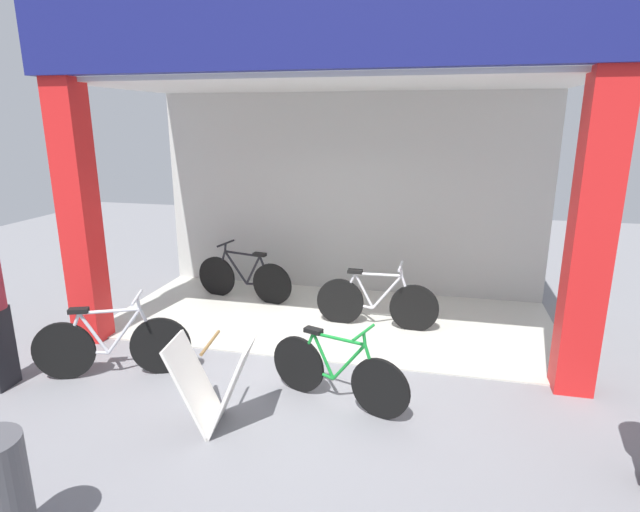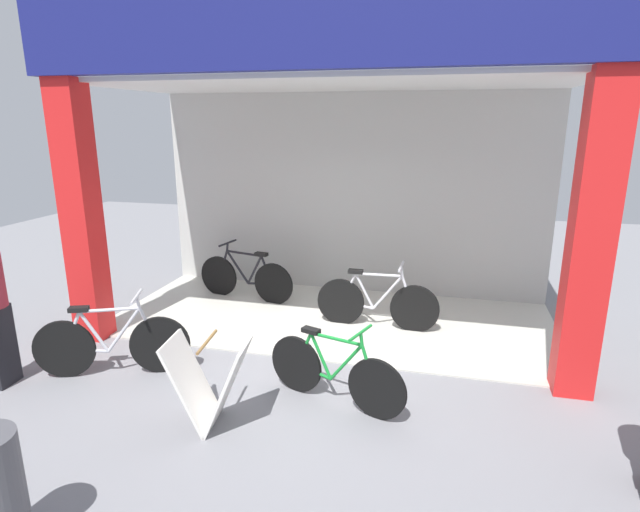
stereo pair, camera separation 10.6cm
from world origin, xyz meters
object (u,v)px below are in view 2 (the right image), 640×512
object	(u,v)px
bicycle_parked_1	(112,344)
sandwich_board_sign	(210,383)
bicycle_parked_0	(334,372)
bicycle_inside_1	(246,278)
bicycle_inside_0	(377,303)

from	to	relation	value
bicycle_parked_1	sandwich_board_sign	size ratio (longest dim) A/B	1.85
bicycle_parked_1	sandwich_board_sign	xyz separation A→B (m)	(1.55, -0.66, 0.06)
bicycle_parked_0	bicycle_parked_1	world-z (taller)	bicycle_parked_1
bicycle_parked_1	sandwich_board_sign	world-z (taller)	bicycle_parked_1
bicycle_parked_1	bicycle_parked_0	bearing A→B (deg)	0.25
bicycle_inside_1	bicycle_parked_0	size ratio (longest dim) A/B	1.11
bicycle_inside_1	bicycle_parked_1	xyz separation A→B (m)	(-0.53, -2.75, 0.01)
bicycle_parked_0	bicycle_parked_1	xyz separation A→B (m)	(-2.62, -0.01, 0.03)
bicycle_inside_0	bicycle_parked_0	size ratio (longest dim) A/B	1.13
bicycle_inside_1	bicycle_parked_1	world-z (taller)	bicycle_parked_1
bicycle_parked_0	bicycle_parked_1	distance (m)	2.62
bicycle_inside_0	sandwich_board_sign	size ratio (longest dim) A/B	1.93
sandwich_board_sign	bicycle_inside_0	bearing A→B (deg)	66.21
bicycle_inside_0	bicycle_inside_1	xyz separation A→B (m)	(-2.24, 0.65, -0.00)
bicycle_inside_0	sandwich_board_sign	xyz separation A→B (m)	(-1.22, -2.76, 0.06)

